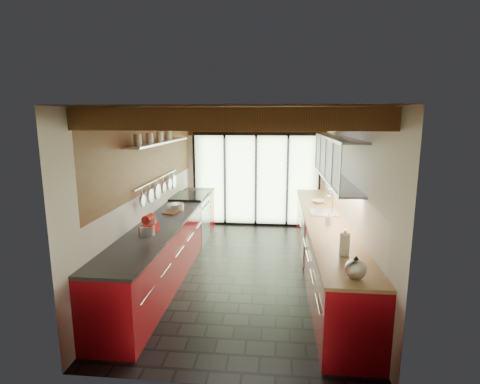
{
  "coord_description": "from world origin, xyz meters",
  "views": [
    {
      "loc": [
        0.47,
        -5.84,
        2.49
      ],
      "look_at": [
        -0.14,
        0.4,
        1.25
      ],
      "focal_mm": 28.0,
      "sensor_mm": 36.0,
      "label": 1
    }
  ],
  "objects_px": {
    "soap_bottle": "(329,218)",
    "bowl": "(319,202)",
    "kettle": "(356,268)",
    "stand_mixer": "(149,225)",
    "paper_towel": "(345,245)"
  },
  "relations": [
    {
      "from": "kettle",
      "to": "soap_bottle",
      "type": "bearing_deg",
      "value": 90.0
    },
    {
      "from": "paper_towel",
      "to": "bowl",
      "type": "xyz_separation_m",
      "value": [
        -0.0,
        2.76,
        -0.1
      ]
    },
    {
      "from": "kettle",
      "to": "soap_bottle",
      "type": "height_order",
      "value": "kettle"
    },
    {
      "from": "kettle",
      "to": "paper_towel",
      "type": "xyz_separation_m",
      "value": [
        0.0,
        0.63,
        0.02
      ]
    },
    {
      "from": "stand_mixer",
      "to": "paper_towel",
      "type": "relative_size",
      "value": 1.02
    },
    {
      "from": "soap_bottle",
      "to": "bowl",
      "type": "height_order",
      "value": "soap_bottle"
    },
    {
      "from": "stand_mixer",
      "to": "soap_bottle",
      "type": "xyz_separation_m",
      "value": [
        2.54,
        0.71,
        -0.02
      ]
    },
    {
      "from": "kettle",
      "to": "soap_bottle",
      "type": "distance_m",
      "value": 1.97
    },
    {
      "from": "paper_towel",
      "to": "soap_bottle",
      "type": "height_order",
      "value": "paper_towel"
    },
    {
      "from": "stand_mixer",
      "to": "paper_towel",
      "type": "height_order",
      "value": "paper_towel"
    },
    {
      "from": "stand_mixer",
      "to": "kettle",
      "type": "relative_size",
      "value": 1.11
    },
    {
      "from": "stand_mixer",
      "to": "kettle",
      "type": "bearing_deg",
      "value": -26.36
    },
    {
      "from": "kettle",
      "to": "bowl",
      "type": "height_order",
      "value": "kettle"
    },
    {
      "from": "kettle",
      "to": "soap_bottle",
      "type": "xyz_separation_m",
      "value": [
        0.0,
        1.97,
        -0.02
      ]
    },
    {
      "from": "paper_towel",
      "to": "bowl",
      "type": "relative_size",
      "value": 1.37
    }
  ]
}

